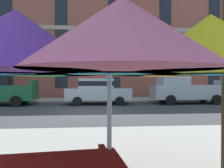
{
  "coord_description": "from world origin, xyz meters",
  "views": [
    {
      "loc": [
        0.34,
        -11.82,
        1.62
      ],
      "look_at": [
        1.67,
        3.2,
        1.4
      ],
      "focal_mm": 36.46,
      "sensor_mm": 36.0,
      "label": 1
    }
  ],
  "objects": [
    {
      "name": "ground_plane",
      "position": [
        0.0,
        0.0,
        0.0
      ],
      "size": [
        120.0,
        120.0,
        0.0
      ],
      "primitive_type": "plane",
      "color": "#38383A"
    },
    {
      "name": "sidewalk_far",
      "position": [
        0.0,
        6.8,
        0.06
      ],
      "size": [
        56.0,
        3.6,
        0.12
      ],
      "primitive_type": "cube",
      "color": "#9E998E",
      "rests_on": "ground"
    },
    {
      "name": "apartment_building",
      "position": [
        0.0,
        14.99,
        9.6
      ],
      "size": [
        38.4,
        12.08,
        19.2
      ],
      "color": "#934C3D",
      "rests_on": "ground"
    },
    {
      "name": "sedan_silver",
      "position": [
        0.72,
        3.7,
        0.95
      ],
      "size": [
        4.4,
        1.98,
        1.78
      ],
      "color": "#A8AAB2",
      "rests_on": "ground"
    },
    {
      "name": "pickup_silver",
      "position": [
        6.87,
        3.7,
        1.03
      ],
      "size": [
        5.1,
        2.12,
        2.2
      ],
      "color": "#A8AAB2",
      "rests_on": "ground"
    },
    {
      "name": "patio_umbrella",
      "position": [
        0.56,
        -9.0,
        1.97
      ],
      "size": [
        3.84,
        3.84,
        2.3
      ],
      "color": "silver",
      "rests_on": "ground"
    }
  ]
}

